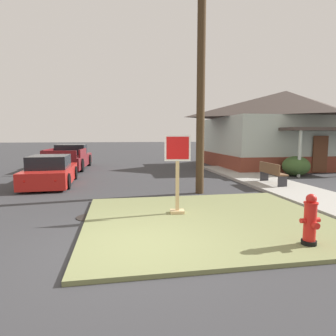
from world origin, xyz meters
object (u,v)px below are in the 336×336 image
Objects in this scene: manhole_cover at (90,217)px; fire_hydrant at (310,221)px; stop_sign at (177,177)px; parked_sedan_red at (51,172)px; pickup_truck_maroon at (70,159)px; street_bench at (272,172)px; utility_pole at (201,62)px.

fire_hydrant is at bearing -33.70° from manhole_cover.
stop_sign is at bearing -6.99° from manhole_cover.
pickup_truck_maroon is (-0.16, 5.95, 0.08)m from parked_sedan_red.
manhole_cover is at bearing 146.30° from fire_hydrant.
street_bench is 0.19× the size of utility_pole.
pickup_truck_maroon is 12.13m from street_bench.
fire_hydrant is at bearing -52.01° from stop_sign.
utility_pole reaches higher than parked_sedan_red.
fire_hydrant is at bearing -52.37° from parked_sedan_red.
utility_pole is at bearing 63.26° from stop_sign.
street_bench is (4.69, 3.62, -0.44)m from stop_sign.
stop_sign reaches higher than fire_hydrant.
stop_sign is 2.90× the size of manhole_cover.
pickup_truck_maroon is at bearing 101.24° from manhole_cover.
stop_sign is at bearing -68.89° from pickup_truck_maroon.
stop_sign reaches higher than pickup_truck_maroon.
fire_hydrant reaches higher than manhole_cover.
street_bench is at bearing 25.86° from manhole_cover.
manhole_cover is 6.36m from utility_pole.
stop_sign is 5.94m from street_bench.
stop_sign is 0.23× the size of utility_pole.
street_bench is at bearing 66.16° from fire_hydrant.
parked_sedan_red is at bearing 153.55° from utility_pole.
street_bench is at bearing 14.31° from utility_pole.
pickup_truck_maroon is 3.41× the size of street_bench.
parked_sedan_red is at bearing 111.33° from manhole_cover.
utility_pole reaches higher than stop_sign.
manhole_cover is (-4.19, 2.80, -0.52)m from fire_hydrant.
manhole_cover is at bearing 173.01° from stop_sign.
pickup_truck_maroon reaches higher than manhole_cover.
stop_sign is at bearing -142.31° from street_bench.
fire_hydrant is 3.24m from stop_sign.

